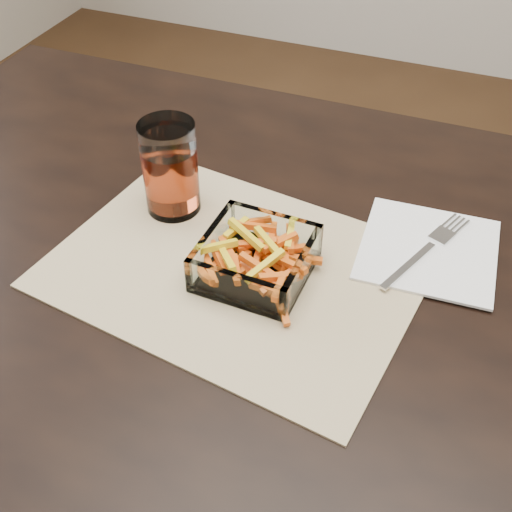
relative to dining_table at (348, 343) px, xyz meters
The scene contains 6 objects.
dining_table is the anchor object (origin of this frame).
placemat 0.18m from the dining_table, behind, with size 0.45×0.33×0.00m, color tan.
glass_bowl 0.17m from the dining_table, behind, with size 0.13×0.13×0.05m.
tumbler 0.33m from the dining_table, 165.12° to the left, with size 0.08×0.08×0.13m.
napkin 0.16m from the dining_table, 59.02° to the left, with size 0.17×0.17×0.00m, color white.
fork 0.16m from the dining_table, 58.83° to the left, with size 0.09×0.18×0.00m.
Camera 1 is at (0.09, -0.55, 1.31)m, focal length 45.00 mm.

